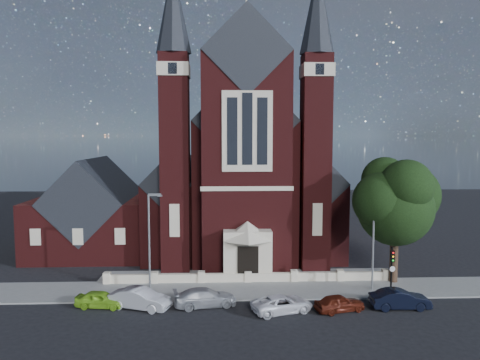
{
  "coord_description": "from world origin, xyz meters",
  "views": [
    {
      "loc": [
        -2.28,
        -32.66,
        12.6
      ],
      "look_at": [
        -0.46,
        12.0,
        8.38
      ],
      "focal_mm": 35.0,
      "sensor_mm": 36.0,
      "label": 1
    }
  ],
  "objects_px": {
    "parish_hall": "(95,215)",
    "car_dark_red": "(340,303)",
    "street_tree": "(398,203)",
    "street_lamp_right": "(374,235)",
    "street_lamp_left": "(150,237)",
    "car_silver_b": "(205,297)",
    "car_navy": "(400,299)",
    "traffic_signal": "(392,265)",
    "car_white_suv": "(282,304)",
    "church": "(240,173)",
    "car_silver_a": "(140,299)",
    "car_lime_van": "(100,299)"
  },
  "relations": [
    {
      "from": "parish_hall",
      "to": "car_dark_red",
      "type": "xyz_separation_m",
      "value": [
        22.21,
        -18.36,
        -3.39
      ]
    },
    {
      "from": "street_tree",
      "to": "street_lamp_right",
      "type": "relative_size",
      "value": 1.32
    },
    {
      "from": "street_tree",
      "to": "street_lamp_left",
      "type": "bearing_deg",
      "value": -175.24
    },
    {
      "from": "car_silver_b",
      "to": "car_navy",
      "type": "bearing_deg",
      "value": -105.67
    },
    {
      "from": "street_tree",
      "to": "traffic_signal",
      "type": "bearing_deg",
      "value": -115.95
    },
    {
      "from": "traffic_signal",
      "to": "car_white_suv",
      "type": "distance_m",
      "value": 9.56
    },
    {
      "from": "church",
      "to": "car_dark_red",
      "type": "distance_m",
      "value": 25.27
    },
    {
      "from": "church",
      "to": "street_lamp_right",
      "type": "height_order",
      "value": "church"
    },
    {
      "from": "parish_hall",
      "to": "car_white_suv",
      "type": "distance_m",
      "value": 25.95
    },
    {
      "from": "car_silver_a",
      "to": "car_silver_b",
      "type": "relative_size",
      "value": 0.98
    },
    {
      "from": "street_lamp_right",
      "to": "car_silver_a",
      "type": "relative_size",
      "value": 1.78
    },
    {
      "from": "car_silver_b",
      "to": "car_navy",
      "type": "distance_m",
      "value": 14.29
    },
    {
      "from": "street_lamp_left",
      "to": "car_white_suv",
      "type": "relative_size",
      "value": 1.81
    },
    {
      "from": "parish_hall",
      "to": "street_lamp_right",
      "type": "bearing_deg",
      "value": -28.22
    },
    {
      "from": "church",
      "to": "car_silver_a",
      "type": "bearing_deg",
      "value": -110.36
    },
    {
      "from": "church",
      "to": "car_dark_red",
      "type": "bearing_deg",
      "value": -75.08
    },
    {
      "from": "traffic_signal",
      "to": "car_silver_a",
      "type": "distance_m",
      "value": 19.39
    },
    {
      "from": "church",
      "to": "traffic_signal",
      "type": "relative_size",
      "value": 8.72
    },
    {
      "from": "car_white_suv",
      "to": "car_dark_red",
      "type": "distance_m",
      "value": 4.15
    },
    {
      "from": "street_lamp_left",
      "to": "car_silver_b",
      "type": "xyz_separation_m",
      "value": [
        4.41,
        -2.95,
        -3.92
      ]
    },
    {
      "from": "car_navy",
      "to": "car_dark_red",
      "type": "bearing_deg",
      "value": 94.48
    },
    {
      "from": "car_silver_a",
      "to": "street_lamp_right",
      "type": "bearing_deg",
      "value": -61.0
    },
    {
      "from": "car_dark_red",
      "to": "car_lime_van",
      "type": "bearing_deg",
      "value": 69.66
    },
    {
      "from": "car_white_suv",
      "to": "church",
      "type": "bearing_deg",
      "value": -12.84
    },
    {
      "from": "car_white_suv",
      "to": "car_navy",
      "type": "relative_size",
      "value": 1.03
    },
    {
      "from": "street_tree",
      "to": "car_dark_red",
      "type": "distance_m",
      "value": 10.85
    },
    {
      "from": "parish_hall",
      "to": "car_white_suv",
      "type": "relative_size",
      "value": 2.74
    },
    {
      "from": "traffic_signal",
      "to": "car_dark_red",
      "type": "height_order",
      "value": "traffic_signal"
    },
    {
      "from": "car_silver_a",
      "to": "car_white_suv",
      "type": "relative_size",
      "value": 1.02
    },
    {
      "from": "car_dark_red",
      "to": "street_lamp_right",
      "type": "bearing_deg",
      "value": -57.18
    },
    {
      "from": "car_lime_van",
      "to": "car_white_suv",
      "type": "height_order",
      "value": "car_white_suv"
    },
    {
      "from": "street_tree",
      "to": "traffic_signal",
      "type": "relative_size",
      "value": 2.67
    },
    {
      "from": "traffic_signal",
      "to": "car_lime_van",
      "type": "relative_size",
      "value": 1.1
    },
    {
      "from": "street_lamp_right",
      "to": "traffic_signal",
      "type": "xyz_separation_m",
      "value": [
        0.91,
        -1.57,
        -2.02
      ]
    },
    {
      "from": "parish_hall",
      "to": "car_silver_a",
      "type": "relative_size",
      "value": 2.68
    },
    {
      "from": "traffic_signal",
      "to": "car_silver_a",
      "type": "relative_size",
      "value": 0.88
    },
    {
      "from": "street_lamp_left",
      "to": "car_silver_b",
      "type": "height_order",
      "value": "street_lamp_left"
    },
    {
      "from": "street_lamp_left",
      "to": "car_silver_a",
      "type": "xyz_separation_m",
      "value": [
        -0.32,
        -3.24,
        -3.85
      ]
    },
    {
      "from": "church",
      "to": "traffic_signal",
      "type": "xyz_separation_m",
      "value": [
        11.0,
        -20.52,
        -5.6
      ]
    },
    {
      "from": "church",
      "to": "car_dark_red",
      "type": "relative_size",
      "value": 9.6
    },
    {
      "from": "church",
      "to": "car_lime_van",
      "type": "relative_size",
      "value": 9.61
    },
    {
      "from": "street_lamp_right",
      "to": "car_dark_red",
      "type": "relative_size",
      "value": 2.23
    },
    {
      "from": "car_silver_b",
      "to": "street_lamp_right",
      "type": "bearing_deg",
      "value": -89.16
    },
    {
      "from": "car_dark_red",
      "to": "car_navy",
      "type": "xyz_separation_m",
      "value": [
        4.55,
        0.35,
        0.09
      ]
    },
    {
      "from": "car_silver_b",
      "to": "car_white_suv",
      "type": "relative_size",
      "value": 1.04
    },
    {
      "from": "church",
      "to": "street_lamp_left",
      "type": "height_order",
      "value": "church"
    },
    {
      "from": "car_white_suv",
      "to": "street_tree",
      "type": "bearing_deg",
      "value": -78.09
    },
    {
      "from": "parish_hall",
      "to": "car_dark_red",
      "type": "bearing_deg",
      "value": -39.58
    },
    {
      "from": "car_lime_van",
      "to": "car_silver_b",
      "type": "height_order",
      "value": "car_silver_b"
    },
    {
      "from": "car_silver_b",
      "to": "street_lamp_left",
      "type": "bearing_deg",
      "value": 44.77
    }
  ]
}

